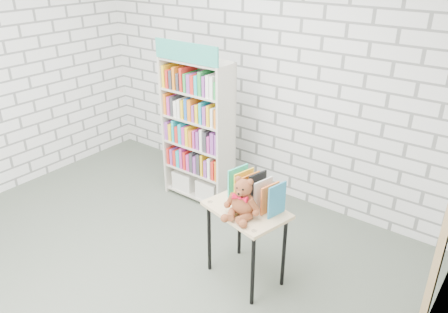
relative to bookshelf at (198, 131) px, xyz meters
The scene contains 6 objects.
ground 1.62m from the bookshelf, 75.93° to the right, with size 4.50×4.50×0.00m, color #4F584A.
room_shell 1.70m from the bookshelf, 75.93° to the right, with size 4.52×4.02×2.81m.
bookshelf is the anchor object (origin of this frame).
display_table 1.45m from the bookshelf, 34.17° to the right, with size 0.73×0.58×0.70m.
table_books 1.40m from the bookshelf, 30.16° to the right, with size 0.49×0.30×0.27m.
teddy_bear 1.52m from the bookshelf, 36.91° to the right, with size 0.30×0.29×0.32m.
Camera 1 is at (2.51, -1.94, 2.59)m, focal length 35.00 mm.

